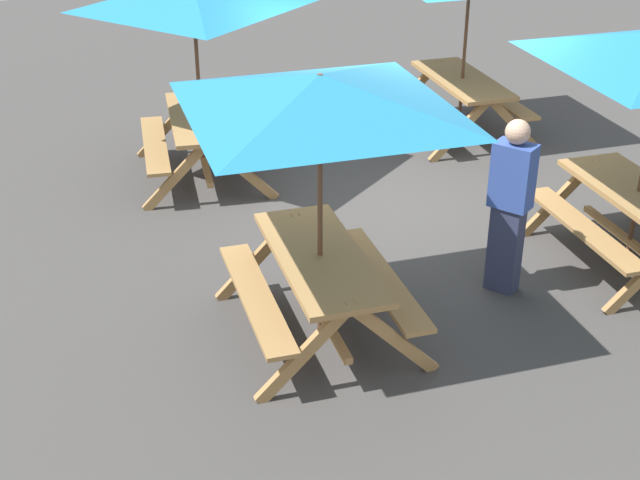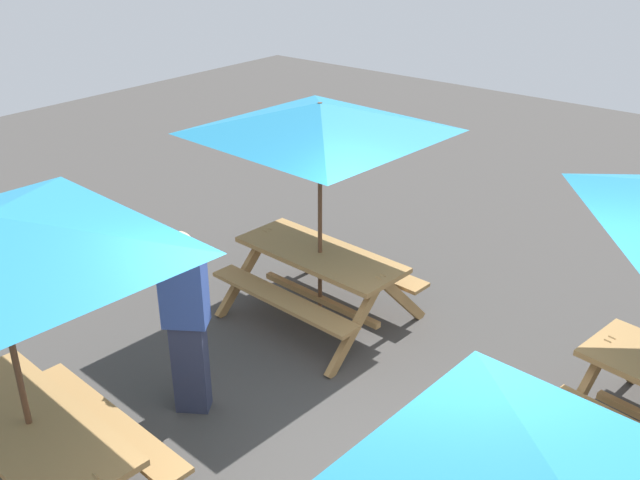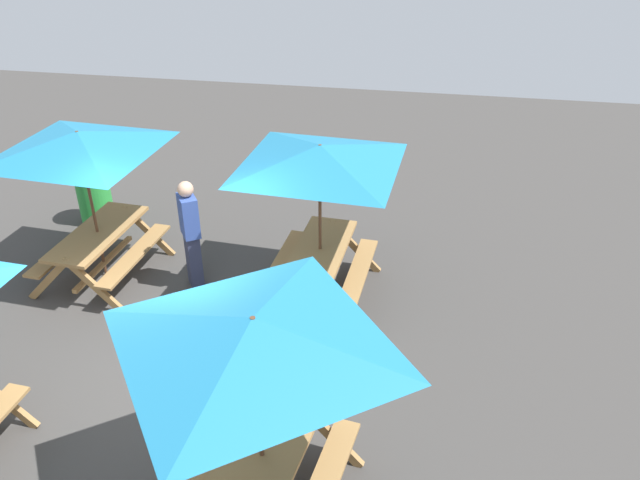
{
  "view_description": "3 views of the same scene",
  "coord_description": "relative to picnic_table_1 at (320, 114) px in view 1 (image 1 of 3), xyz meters",
  "views": [
    {
      "loc": [
        -8.0,
        3.85,
        4.31
      ],
      "look_at": [
        -1.98,
        1.59,
        0.9
      ],
      "focal_mm": 50.0,
      "sensor_mm": 36.0,
      "label": 1
    },
    {
      "loc": [
        2.09,
        -3.43,
        3.96
      ],
      "look_at": [
        -1.98,
        1.59,
        0.9
      ],
      "focal_mm": 40.0,
      "sensor_mm": 36.0,
      "label": 2
    },
    {
      "loc": [
        5.31,
        2.91,
        5.25
      ],
      "look_at": [
        -1.98,
        1.59,
        0.9
      ],
      "focal_mm": 35.0,
      "sensor_mm": 36.0,
      "label": 3
    }
  ],
  "objects": [
    {
      "name": "ground_plane",
      "position": [
        1.98,
        -1.59,
        -1.99
      ],
      "size": [
        24.0,
        24.0,
        0.0
      ],
      "primitive_type": "plane",
      "color": "#3D3A38",
      "rests_on": "ground"
    },
    {
      "name": "picnic_table_1",
      "position": [
        0.0,
        0.0,
        0.0
      ],
      "size": [
        2.82,
        2.82,
        2.34
      ],
      "rotation": [
        0.0,
        0.0,
        -0.06
      ],
      "color": "olive",
      "rests_on": "ground"
    },
    {
      "name": "picnic_table_2",
      "position": [
        3.6,
        0.12,
        0.0
      ],
      "size": [
        2.27,
        2.27,
        2.34
      ],
      "rotation": [
        0.0,
        0.0,
        -0.14
      ],
      "color": "olive",
      "rests_on": "ground"
    },
    {
      "name": "person_standing",
      "position": [
        0.09,
        -1.84,
        -1.1
      ],
      "size": [
        0.42,
        0.38,
        1.67
      ],
      "rotation": [
        0.0,
        0.0,
        3.73
      ],
      "color": "#2D334C",
      "rests_on": "ground"
    }
  ]
}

